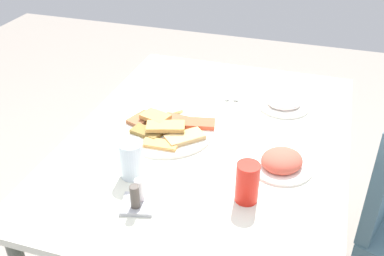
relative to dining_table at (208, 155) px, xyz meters
The scene contains 10 objects.
dining_table is the anchor object (origin of this frame).
pide_platter 0.17m from the dining_table, 85.88° to the right, with size 0.33×0.32×0.05m.
salad_plate_greens 0.38m from the dining_table, 143.37° to the left, with size 0.19×0.19×0.04m.
salad_plate_rice 0.30m from the dining_table, 69.92° to the left, with size 0.20×0.20×0.06m.
soda_can 0.36m from the dining_table, 34.24° to the left, with size 0.07×0.07×0.12m, color red.
drinking_glass 0.35m from the dining_table, 30.78° to the right, with size 0.07×0.07×0.12m, color silver.
paper_napkin 0.37m from the dining_table, behind, with size 0.15×0.15×0.00m, color white.
fork 0.37m from the dining_table, behind, with size 0.19×0.02×0.01m, color silver.
spoon 0.37m from the dining_table, behind, with size 0.17×0.02×0.01m, color silver.
condiment_caddy 0.42m from the dining_table, 13.03° to the right, with size 0.11×0.11×0.08m.
Camera 1 is at (1.25, 0.34, 1.63)m, focal length 42.18 mm.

